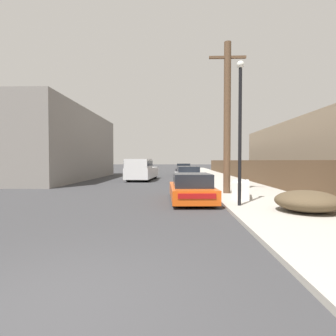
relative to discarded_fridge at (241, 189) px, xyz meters
The scene contains 13 objects.
ground_plane 9.55m from the discarded_fridge, 116.44° to the right, with size 220.00×220.00×0.00m, color #38383A.
sidewalk_curb 15.01m from the discarded_fridge, 85.97° to the left, with size 4.20×63.00×0.12m, color #ADA89E.
discarded_fridge is the anchor object (origin of this frame).
parked_sports_car_red 2.22m from the discarded_fridge, 169.18° to the right, with size 1.91×4.13×1.20m.
car_parked_mid 8.69m from the discarded_fridge, 103.04° to the left, with size 2.00×4.68×1.30m.
car_parked_far 18.74m from the discarded_fridge, 95.98° to the left, with size 1.89×4.46×1.38m.
pickup_truck 12.56m from the discarded_fridge, 117.72° to the left, with size 2.38×5.85×1.85m.
utility_pole 3.79m from the discarded_fridge, 100.73° to the left, with size 1.80×0.34×7.42m.
street_lamp 3.31m from the discarded_fridge, 105.15° to the right, with size 0.26×0.26×5.15m.
brush_pile 3.35m from the discarded_fridge, 66.73° to the right, with size 1.95×1.91×0.67m.
wooden_fence 13.09m from the discarded_fridge, 76.72° to the left, with size 0.08×38.76×1.63m, color brown.
building_left_block 18.85m from the discarded_fridge, 138.74° to the left, with size 7.00×16.28×6.21m, color gray.
building_right_house 13.20m from the discarded_fridge, 50.45° to the left, with size 6.00×16.01×4.67m, color gray.
Camera 1 is at (1.43, -2.92, 1.74)m, focal length 28.00 mm.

